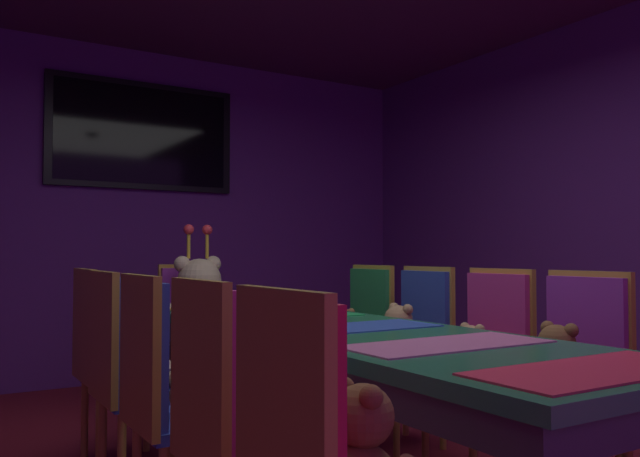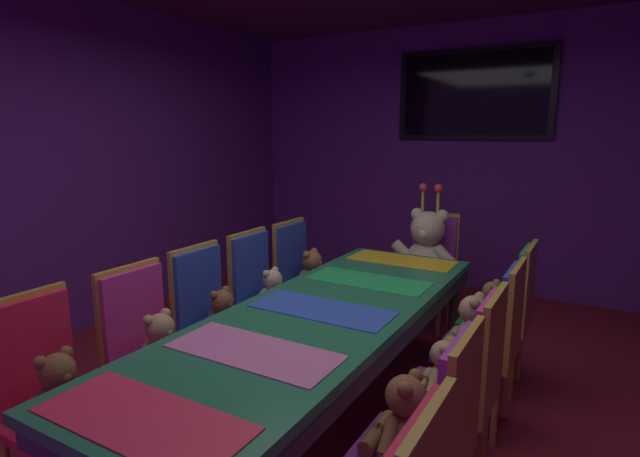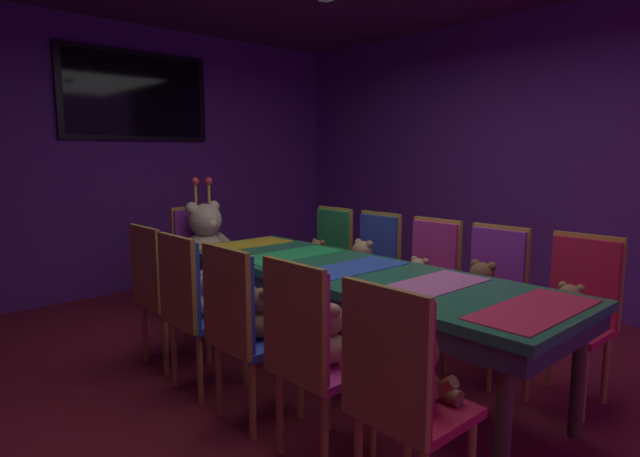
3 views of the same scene
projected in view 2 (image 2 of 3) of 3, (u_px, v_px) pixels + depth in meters
The scene contains 25 objects.
ground_plane at pixel (322, 434), 2.79m from camera, with size 7.90×7.90×0.00m, color maroon.
wall_back at pixel (472, 158), 5.24m from camera, with size 5.20×0.12×2.80m, color #59267F.
wall_left at pixel (28, 168), 3.80m from camera, with size 0.12×6.40×2.80m, color #59267F.
banquet_table at pixel (322, 324), 2.67m from camera, with size 0.90×2.80×0.75m.
chair_left_0 at pixel (40, 381), 2.19m from camera, with size 0.42×0.41×0.98m.
teddy_left_0 at pixel (60, 391), 2.12m from camera, with size 0.25×0.32×0.30m.
chair_left_1 at pixel (142, 338), 2.64m from camera, with size 0.42×0.41×0.98m.
teddy_left_1 at pixel (162, 345), 2.57m from camera, with size 0.25×0.33×0.31m.
chair_left_2 at pixel (206, 308), 3.09m from camera, with size 0.42×0.41×0.98m.
teddy_left_2 at pixel (224, 315), 3.02m from camera, with size 0.23×0.30×0.28m.
chair_left_3 at pixel (257, 285), 3.54m from camera, with size 0.42×0.41×0.98m.
teddy_left_3 at pixel (273, 291), 3.47m from camera, with size 0.23×0.30×0.28m.
chair_left_4 at pixel (297, 270), 3.95m from camera, with size 0.42×0.41×0.98m.
teddy_left_4 at pixel (313, 272), 3.88m from camera, with size 0.26×0.34×0.32m.
chair_right_1 at pixel (441, 428), 1.83m from camera, with size 0.42×0.41×0.98m.
teddy_right_1 at pixel (404, 418), 1.91m from camera, with size 0.26×0.33×0.32m.
chair_right_2 at pixel (474, 372), 2.26m from camera, with size 0.42×0.41×0.98m.
teddy_right_2 at pixel (443, 370), 2.34m from camera, with size 0.22×0.28×0.26m.
chair_right_3 at pixel (498, 331), 2.73m from camera, with size 0.42×0.41×0.98m.
teddy_right_3 at pixel (471, 326), 2.80m from camera, with size 0.27×0.34×0.32m.
chair_right_4 at pixel (514, 303), 3.19m from camera, with size 0.42×0.41×0.98m.
teddy_right_4 at pixel (491, 303), 3.26m from camera, with size 0.21×0.28×0.26m.
throne_chair at pixel (432, 257), 4.33m from camera, with size 0.41×0.42×0.98m.
king_teddy_bear at pixel (427, 248), 4.17m from camera, with size 0.62×0.48×0.79m.
wall_tv at pixel (473, 94), 5.04m from camera, with size 1.56×0.06×0.91m.
Camera 2 is at (1.25, -2.19, 1.68)m, focal length 27.81 mm.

